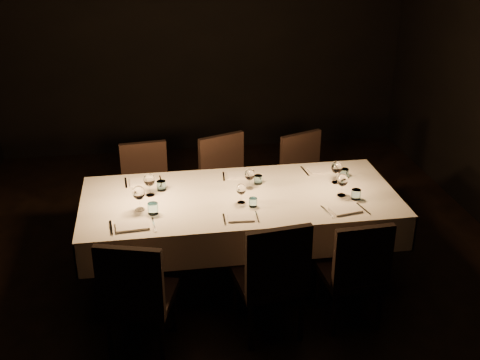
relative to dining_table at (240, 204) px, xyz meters
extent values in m
cube|color=black|center=(0.00, 0.00, -0.69)|extent=(5.00, 6.00, 0.01)
cube|color=black|center=(0.00, 3.00, 0.81)|extent=(5.00, 0.01, 3.00)
cube|color=black|center=(0.00, 0.00, 0.04)|extent=(2.40, 1.00, 0.04)
cylinder|color=black|center=(-1.12, -0.42, -0.33)|extent=(0.07, 0.07, 0.71)
cylinder|color=black|center=(-1.12, 0.42, -0.33)|extent=(0.07, 0.07, 0.71)
cylinder|color=black|center=(1.12, -0.42, -0.33)|extent=(0.07, 0.07, 0.71)
cylinder|color=black|center=(1.12, 0.42, -0.33)|extent=(0.07, 0.07, 0.71)
cube|color=beige|center=(0.00, 0.00, 0.07)|extent=(2.52, 1.12, 0.01)
cube|color=beige|center=(0.00, 0.55, -0.08)|extent=(2.52, 0.01, 0.28)
cube|color=beige|center=(0.00, -0.55, -0.08)|extent=(2.52, 0.01, 0.28)
cube|color=beige|center=(1.25, 0.00, -0.08)|extent=(0.01, 1.12, 0.28)
cube|color=beige|center=(-1.25, 0.00, -0.08)|extent=(0.01, 1.12, 0.28)
cylinder|color=black|center=(-0.59, -0.65, -0.49)|extent=(0.04, 0.04, 0.39)
cylinder|color=black|center=(-0.69, -1.00, -0.49)|extent=(0.04, 0.04, 0.39)
cylinder|color=black|center=(-0.94, -0.54, -0.49)|extent=(0.04, 0.04, 0.39)
cylinder|color=black|center=(-1.04, -0.89, -0.49)|extent=(0.04, 0.04, 0.39)
cube|color=black|center=(-0.82, -0.77, -0.27)|extent=(0.55, 0.55, 0.06)
cube|color=black|center=(-0.87, -0.96, 0.00)|extent=(0.44, 0.17, 0.48)
cube|color=silver|center=(-0.85, -0.38, 0.08)|extent=(0.25, 0.17, 0.02)
cube|color=silver|center=(-1.00, -0.38, 0.08)|extent=(0.04, 0.22, 0.01)
cube|color=silver|center=(-0.69, -0.38, 0.08)|extent=(0.03, 0.22, 0.01)
cylinder|color=#BEE3F2|center=(-0.69, -0.20, 0.12)|extent=(0.08, 0.08, 0.09)
cylinder|color=white|center=(-0.79, -0.12, 0.08)|extent=(0.07, 0.07, 0.00)
cylinder|color=white|center=(-0.79, -0.12, 0.13)|extent=(0.01, 0.01, 0.09)
ellipsoid|color=white|center=(-0.79, -0.12, 0.22)|extent=(0.10, 0.10, 0.11)
cylinder|color=black|center=(0.26, -0.51, -0.49)|extent=(0.04, 0.04, 0.40)
cylinder|color=black|center=(0.30, -0.88, -0.49)|extent=(0.04, 0.04, 0.40)
cylinder|color=black|center=(-0.12, -0.55, -0.49)|extent=(0.04, 0.04, 0.40)
cylinder|color=black|center=(-0.07, -0.93, -0.49)|extent=(0.04, 0.04, 0.40)
cube|color=black|center=(0.09, -0.72, -0.26)|extent=(0.51, 0.51, 0.06)
cube|color=black|center=(0.12, -0.92, 0.02)|extent=(0.46, 0.11, 0.50)
cube|color=silver|center=(-0.05, -0.38, 0.08)|extent=(0.20, 0.14, 0.01)
cube|color=silver|center=(-0.18, -0.38, 0.08)|extent=(0.02, 0.18, 0.01)
cube|color=silver|center=(0.07, -0.38, 0.08)|extent=(0.02, 0.18, 0.01)
cylinder|color=#BEE3F2|center=(0.07, -0.20, 0.11)|extent=(0.06, 0.06, 0.07)
cylinder|color=white|center=(-0.01, -0.12, 0.08)|extent=(0.06, 0.06, 0.00)
cylinder|color=white|center=(-0.01, -0.12, 0.12)|extent=(0.01, 0.01, 0.08)
ellipsoid|color=white|center=(-0.01, -0.12, 0.19)|extent=(0.08, 0.08, 0.09)
cylinder|color=black|center=(0.88, -0.51, -0.50)|extent=(0.04, 0.04, 0.37)
cylinder|color=black|center=(0.90, -0.86, -0.50)|extent=(0.04, 0.04, 0.37)
cylinder|color=black|center=(0.53, -0.53, -0.50)|extent=(0.04, 0.04, 0.37)
cylinder|color=black|center=(0.55, -0.88, -0.50)|extent=(0.04, 0.04, 0.37)
cube|color=black|center=(0.72, -0.69, -0.29)|extent=(0.45, 0.45, 0.06)
cube|color=black|center=(0.73, -0.88, -0.03)|extent=(0.43, 0.07, 0.47)
cube|color=silver|center=(0.75, -0.38, 0.08)|extent=(0.25, 0.18, 0.02)
cube|color=silver|center=(0.61, -0.38, 0.08)|extent=(0.06, 0.20, 0.01)
cube|color=silver|center=(0.90, -0.38, 0.08)|extent=(0.05, 0.20, 0.01)
cylinder|color=#BEE3F2|center=(0.90, -0.20, 0.12)|extent=(0.07, 0.07, 0.08)
cylinder|color=white|center=(0.80, -0.12, 0.08)|extent=(0.07, 0.07, 0.00)
cylinder|color=white|center=(0.80, -0.12, 0.12)|extent=(0.01, 0.01, 0.09)
ellipsoid|color=white|center=(0.80, -0.12, 0.21)|extent=(0.09, 0.09, 0.10)
cylinder|color=black|center=(-0.89, 0.58, -0.50)|extent=(0.04, 0.04, 0.37)
cylinder|color=black|center=(-0.93, 0.93, -0.50)|extent=(0.04, 0.04, 0.37)
cylinder|color=black|center=(-0.55, 0.62, -0.50)|extent=(0.04, 0.04, 0.37)
cylinder|color=black|center=(-0.58, 0.96, -0.50)|extent=(0.04, 0.04, 0.37)
cube|color=black|center=(-0.74, 0.77, -0.29)|extent=(0.47, 0.47, 0.06)
cube|color=black|center=(-0.76, 0.96, -0.02)|extent=(0.43, 0.09, 0.47)
cube|color=silver|center=(-0.76, 0.38, 0.08)|extent=(0.24, 0.16, 0.02)
cube|color=silver|center=(-0.91, 0.38, 0.08)|extent=(0.03, 0.21, 0.01)
cube|color=silver|center=(-0.62, 0.38, 0.08)|extent=(0.02, 0.21, 0.01)
cylinder|color=#BEE3F2|center=(-0.62, 0.20, 0.12)|extent=(0.07, 0.07, 0.08)
cylinder|color=white|center=(-0.71, 0.12, 0.08)|extent=(0.07, 0.07, 0.00)
cylinder|color=white|center=(-0.71, 0.12, 0.12)|extent=(0.01, 0.01, 0.09)
ellipsoid|color=white|center=(-0.71, 0.12, 0.21)|extent=(0.09, 0.09, 0.10)
cylinder|color=black|center=(-0.07, 0.46, -0.49)|extent=(0.04, 0.04, 0.40)
cylinder|color=black|center=(-0.21, 0.81, -0.49)|extent=(0.04, 0.04, 0.40)
cylinder|color=black|center=(0.28, 0.59, -0.49)|extent=(0.04, 0.04, 0.40)
cylinder|color=black|center=(0.14, 0.94, -0.49)|extent=(0.04, 0.04, 0.40)
cube|color=black|center=(0.03, 0.70, -0.26)|extent=(0.59, 0.59, 0.06)
cube|color=black|center=(-0.04, 0.89, 0.02)|extent=(0.44, 0.21, 0.50)
cube|color=silver|center=(0.05, 0.38, 0.08)|extent=(0.22, 0.15, 0.02)
cube|color=silver|center=(-0.08, 0.38, 0.08)|extent=(0.03, 0.19, 0.01)
cube|color=silver|center=(0.18, 0.38, 0.08)|extent=(0.03, 0.19, 0.01)
cylinder|color=#BEE3F2|center=(0.18, 0.20, 0.11)|extent=(0.07, 0.07, 0.07)
cylinder|color=white|center=(0.10, 0.12, 0.08)|extent=(0.06, 0.06, 0.00)
cylinder|color=white|center=(0.10, 0.12, 0.12)|extent=(0.01, 0.01, 0.08)
ellipsoid|color=white|center=(0.10, 0.12, 0.20)|extent=(0.08, 0.08, 0.10)
cylinder|color=black|center=(0.70, 0.50, -0.50)|extent=(0.04, 0.04, 0.38)
cylinder|color=black|center=(0.57, 0.83, -0.50)|extent=(0.04, 0.04, 0.38)
cylinder|color=black|center=(1.03, 0.63, -0.50)|extent=(0.04, 0.04, 0.38)
cylinder|color=black|center=(0.90, 0.97, -0.50)|extent=(0.04, 0.04, 0.38)
cube|color=black|center=(0.80, 0.73, -0.28)|extent=(0.57, 0.57, 0.06)
cube|color=black|center=(0.73, 0.91, -0.01)|extent=(0.43, 0.21, 0.48)
cube|color=silver|center=(0.78, 0.38, 0.08)|extent=(0.25, 0.17, 0.02)
cube|color=silver|center=(0.63, 0.38, 0.08)|extent=(0.03, 0.21, 0.01)
cube|color=silver|center=(0.93, 0.38, 0.08)|extent=(0.03, 0.21, 0.01)
cylinder|color=#BEE3F2|center=(0.93, 0.20, 0.12)|extent=(0.08, 0.08, 0.08)
cylinder|color=white|center=(0.83, 0.12, 0.08)|extent=(0.07, 0.07, 0.00)
cylinder|color=white|center=(0.83, 0.12, 0.12)|extent=(0.01, 0.01, 0.09)
ellipsoid|color=white|center=(0.83, 0.12, 0.21)|extent=(0.09, 0.09, 0.11)
camera|label=1|loc=(-0.67, -4.26, 2.21)|focal=45.00mm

